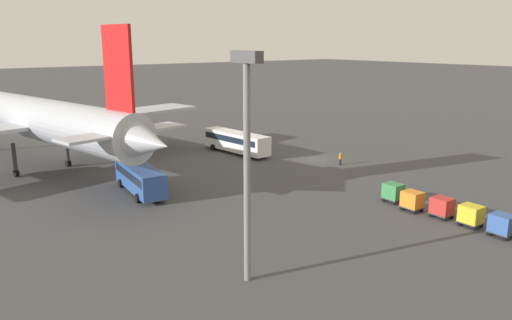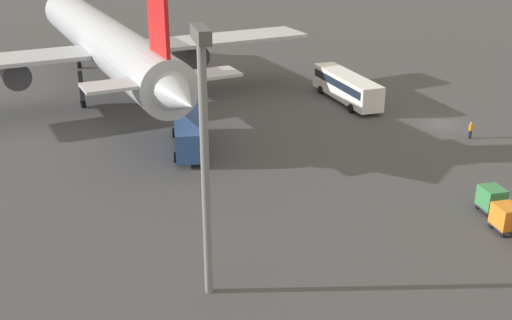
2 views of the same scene
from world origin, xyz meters
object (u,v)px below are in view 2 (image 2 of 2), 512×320
(worker_person, at_px, (470,130))
(cargo_cart_green, at_px, (492,198))
(shuttle_bus_near, at_px, (347,86))
(shuttle_bus_far, at_px, (189,130))
(airplane, at_px, (105,42))
(cargo_cart_orange, at_px, (506,217))

(worker_person, relative_size, cargo_cart_green, 0.84)
(cargo_cart_green, bearing_deg, shuttle_bus_near, -0.55)
(shuttle_bus_far, relative_size, worker_person, 6.35)
(airplane, bearing_deg, cargo_cart_orange, -158.90)
(airplane, distance_m, shuttle_bus_far, 20.43)
(airplane, height_order, cargo_cart_green, airplane)
(shuttle_bus_far, height_order, worker_person, shuttle_bus_far)
(shuttle_bus_near, xyz_separation_m, shuttle_bus_far, (-10.57, 20.72, -0.06))
(airplane, xyz_separation_m, shuttle_bus_near, (-8.04, -27.41, -5.04))
(cargo_cart_orange, bearing_deg, airplane, 32.55)
(airplane, relative_size, shuttle_bus_near, 4.36)
(worker_person, bearing_deg, cargo_cart_orange, 155.02)
(shuttle_bus_near, relative_size, worker_person, 7.55)
(shuttle_bus_near, relative_size, shuttle_bus_far, 1.19)
(worker_person, bearing_deg, shuttle_bus_near, 26.04)
(shuttle_bus_near, distance_m, shuttle_bus_far, 23.26)
(worker_person, relative_size, cargo_cart_orange, 0.84)
(airplane, distance_m, cargo_cart_green, 47.24)
(shuttle_bus_far, xyz_separation_m, cargo_cart_green, (-19.62, -20.43, -0.72))
(airplane, relative_size, cargo_cart_orange, 27.85)
(shuttle_bus_far, xyz_separation_m, worker_person, (-4.51, -28.08, -1.04))
(shuttle_bus_near, height_order, worker_person, shuttle_bus_near)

